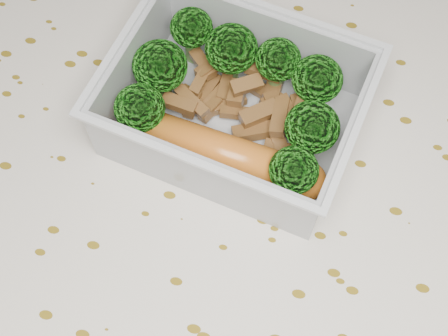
# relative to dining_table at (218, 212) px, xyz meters

# --- Properties ---
(dining_table) EXTENTS (1.40, 0.90, 0.75)m
(dining_table) POSITION_rel_dining_table_xyz_m (0.00, 0.00, 0.00)
(dining_table) COLOR brown
(dining_table) RESTS_ON ground
(tablecloth) EXTENTS (1.46, 0.96, 0.19)m
(tablecloth) POSITION_rel_dining_table_xyz_m (0.00, 0.00, 0.05)
(tablecloth) COLOR silver
(tablecloth) RESTS_ON dining_table
(lunch_container) EXTENTS (0.21, 0.18, 0.07)m
(lunch_container) POSITION_rel_dining_table_xyz_m (0.00, 0.04, 0.11)
(lunch_container) COLOR silver
(lunch_container) RESTS_ON tablecloth
(broccoli_florets) EXTENTS (0.17, 0.14, 0.05)m
(broccoli_florets) POSITION_rel_dining_table_xyz_m (0.00, 0.05, 0.13)
(broccoli_florets) COLOR #608C3F
(broccoli_florets) RESTS_ON lunch_container
(meat_pile) EXTENTS (0.12, 0.08, 0.03)m
(meat_pile) POSITION_rel_dining_table_xyz_m (0.01, 0.05, 0.11)
(meat_pile) COLOR brown
(meat_pile) RESTS_ON lunch_container
(sausage) EXTENTS (0.16, 0.05, 0.03)m
(sausage) POSITION_rel_dining_table_xyz_m (0.00, 0.00, 0.11)
(sausage) COLOR #CA681F
(sausage) RESTS_ON lunch_container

